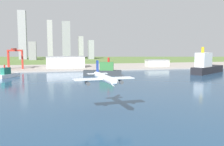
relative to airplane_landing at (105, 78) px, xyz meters
The scene contains 11 objects.
ground_plane 158.44m from the airplane_landing, 78.86° to the left, with size 2400.00×2400.00×0.00m, color #5B783B.
water_bay 101.22m from the airplane_landing, 72.11° to the left, with size 840.00×360.00×0.15m, color navy.
industrial_pier 345.80m from the airplane_landing, 84.97° to the left, with size 840.00×140.00×2.50m, color #A69C92.
airplane_landing is the anchor object (origin of this frame).
cargo_ship 282.39m from the airplane_landing, 44.74° to the left, with size 78.33×61.00×41.52m.
ferry_boat 232.28m from the airplane_landing, 114.22° to the left, with size 25.36×35.68×17.98m.
container_barge 206.35m from the airplane_landing, 79.49° to the left, with size 56.17×26.39×26.54m.
port_crane_red 333.54m from the airplane_landing, 107.48° to the left, with size 25.92×47.45×36.79m.
warehouse_main 330.06m from the airplane_landing, 92.14° to the left, with size 71.06×34.13×20.99m.
warehouse_annex 357.20m from the airplane_landing, 62.18° to the left, with size 44.71×22.50×13.33m.
distant_skyline 686.17m from the airplane_landing, 93.46° to the left, with size 234.53×69.61×153.61m.
Camera 1 is at (-60.62, -11.45, 44.02)m, focal length 40.78 mm.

